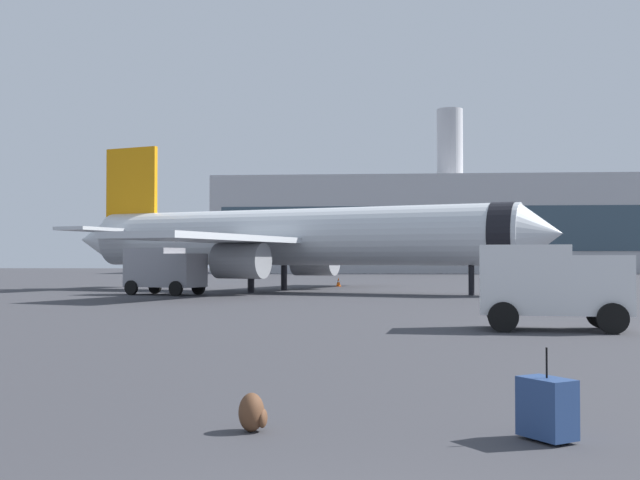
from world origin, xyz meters
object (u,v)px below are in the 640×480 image
(service_truck, at_px, (164,269))
(traveller_backpack, at_px, (253,413))
(cargo_van, at_px, (551,283))
(safety_cone_near, at_px, (338,282))
(airplane_at_gate, at_px, (291,238))
(rolling_suitcase, at_px, (547,408))

(service_truck, xyz_separation_m, traveller_backpack, (11.57, -38.01, -1.37))
(cargo_van, xyz_separation_m, safety_cone_near, (-8.44, 39.39, -1.09))
(airplane_at_gate, relative_size, traveller_backpack, 72.21)
(service_truck, distance_m, cargo_van, 29.66)
(safety_cone_near, xyz_separation_m, rolling_suitcase, (5.14, -54.41, 0.03))
(airplane_at_gate, height_order, service_truck, airplane_at_gate)
(rolling_suitcase, distance_m, traveller_backpack, 3.56)
(cargo_van, bearing_deg, service_truck, 128.36)
(airplane_at_gate, xyz_separation_m, rolling_suitcase, (7.76, -43.27, -3.27))
(service_truck, distance_m, safety_cone_near, 19.01)
(cargo_van, bearing_deg, rolling_suitcase, -102.40)
(traveller_backpack, bearing_deg, cargo_van, 65.12)
(airplane_at_gate, height_order, safety_cone_near, airplane_at_gate)
(traveller_backpack, bearing_deg, airplane_at_gate, 95.60)
(safety_cone_near, bearing_deg, service_truck, -121.69)
(airplane_at_gate, height_order, cargo_van, airplane_at_gate)
(service_truck, relative_size, rolling_suitcase, 4.80)
(cargo_van, distance_m, safety_cone_near, 40.30)
(cargo_van, xyz_separation_m, rolling_suitcase, (-3.30, -15.01, -1.06))
(airplane_at_gate, bearing_deg, service_truck, -145.72)
(airplane_at_gate, bearing_deg, traveller_backpack, -84.40)
(safety_cone_near, bearing_deg, airplane_at_gate, -103.25)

